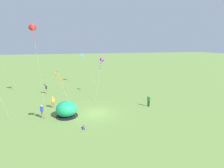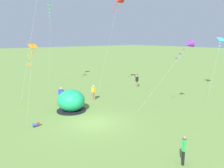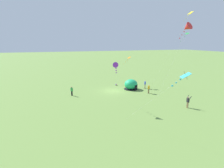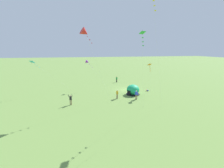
{
  "view_description": "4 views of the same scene",
  "coord_description": "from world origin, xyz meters",
  "px_view_note": "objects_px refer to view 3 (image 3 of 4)",
  "views": [
    {
      "loc": [
        -4.01,
        -22.27,
        9.34
      ],
      "look_at": [
        3.64,
        5.02,
        2.79
      ],
      "focal_mm": 28.0,
      "sensor_mm": 36.0,
      "label": 1
    },
    {
      "loc": [
        14.35,
        -9.47,
        6.93
      ],
      "look_at": [
        -0.56,
        2.33,
        2.92
      ],
      "focal_mm": 35.0,
      "sensor_mm": 36.0,
      "label": 2
    },
    {
      "loc": [
        11.27,
        31.76,
        9.61
      ],
      "look_at": [
        1.03,
        2.34,
        2.05
      ],
      "focal_mm": 28.0,
      "sensor_mm": 36.0,
      "label": 3
    },
    {
      "loc": [
        -32.3,
        10.46,
        9.23
      ],
      "look_at": [
        -1.84,
        3.98,
        1.96
      ],
      "focal_mm": 24.0,
      "sensor_mm": 36.0,
      "label": 4
    }
  ],
  "objects_px": {
    "person_near_tent": "(149,88)",
    "kite_yellow": "(189,15)",
    "toddler_crawling": "(116,85)",
    "person_arms_raised": "(188,101)",
    "kite_orange": "(128,59)",
    "person_watching_sky": "(72,91)",
    "kite_purple": "(116,65)",
    "kite_cyan": "(182,78)",
    "popup_tent": "(131,85)",
    "person_far_back": "(145,84)",
    "kite_green": "(185,37)",
    "kite_red": "(187,28)"
  },
  "relations": [
    {
      "from": "person_near_tent",
      "to": "popup_tent",
      "type": "bearing_deg",
      "value": -63.82
    },
    {
      "from": "person_far_back",
      "to": "kite_green",
      "type": "height_order",
      "value": "kite_green"
    },
    {
      "from": "person_arms_raised",
      "to": "person_far_back",
      "type": "relative_size",
      "value": 1.1
    },
    {
      "from": "person_arms_raised",
      "to": "kite_orange",
      "type": "height_order",
      "value": "kite_orange"
    },
    {
      "from": "person_arms_raised",
      "to": "person_watching_sky",
      "type": "xyz_separation_m",
      "value": [
        15.58,
        -11.8,
        -0.03
      ]
    },
    {
      "from": "kite_yellow",
      "to": "kite_green",
      "type": "bearing_deg",
      "value": 33.1
    },
    {
      "from": "person_near_tent",
      "to": "kite_yellow",
      "type": "xyz_separation_m",
      "value": [
        -9.33,
        -1.74,
        13.69
      ]
    },
    {
      "from": "kite_yellow",
      "to": "kite_red",
      "type": "relative_size",
      "value": 1.24
    },
    {
      "from": "kite_yellow",
      "to": "kite_orange",
      "type": "bearing_deg",
      "value": -26.38
    },
    {
      "from": "person_watching_sky",
      "to": "kite_yellow",
      "type": "xyz_separation_m",
      "value": [
        -23.32,
        1.58,
        13.69
      ]
    },
    {
      "from": "person_far_back",
      "to": "person_watching_sky",
      "type": "bearing_deg",
      "value": 0.37
    },
    {
      "from": "toddler_crawling",
      "to": "person_near_tent",
      "type": "distance_m",
      "value": 8.72
    },
    {
      "from": "person_arms_raised",
      "to": "kite_purple",
      "type": "xyz_separation_m",
      "value": [
        10.14,
        -3.53,
        5.35
      ]
    },
    {
      "from": "kite_cyan",
      "to": "kite_yellow",
      "type": "bearing_deg",
      "value": -131.78
    },
    {
      "from": "person_near_tent",
      "to": "kite_purple",
      "type": "relative_size",
      "value": 0.25
    },
    {
      "from": "popup_tent",
      "to": "kite_purple",
      "type": "xyz_separation_m",
      "value": [
        6.66,
        8.79,
        5.35
      ]
    },
    {
      "from": "toddler_crawling",
      "to": "kite_orange",
      "type": "height_order",
      "value": "kite_orange"
    },
    {
      "from": "person_arms_raised",
      "to": "person_far_back",
      "type": "xyz_separation_m",
      "value": [
        0.43,
        -11.9,
        -0.03
      ]
    },
    {
      "from": "person_near_tent",
      "to": "kite_yellow",
      "type": "height_order",
      "value": "kite_yellow"
    },
    {
      "from": "kite_purple",
      "to": "kite_green",
      "type": "bearing_deg",
      "value": -160.33
    },
    {
      "from": "person_arms_raised",
      "to": "kite_purple",
      "type": "distance_m",
      "value": 12.0
    },
    {
      "from": "toddler_crawling",
      "to": "kite_red",
      "type": "height_order",
      "value": "kite_red"
    },
    {
      "from": "kite_red",
      "to": "kite_orange",
      "type": "relative_size",
      "value": 1.9
    },
    {
      "from": "kite_green",
      "to": "popup_tent",
      "type": "bearing_deg",
      "value": -15.03
    },
    {
      "from": "toddler_crawling",
      "to": "person_far_back",
      "type": "height_order",
      "value": "person_far_back"
    },
    {
      "from": "person_far_back",
      "to": "kite_orange",
      "type": "bearing_deg",
      "value": -55.74
    },
    {
      "from": "person_near_tent",
      "to": "person_watching_sky",
      "type": "xyz_separation_m",
      "value": [
        13.99,
        -3.32,
        0.0
      ]
    },
    {
      "from": "popup_tent",
      "to": "kite_cyan",
      "type": "distance_m",
      "value": 20.82
    },
    {
      "from": "popup_tent",
      "to": "kite_cyan",
      "type": "height_order",
      "value": "kite_cyan"
    },
    {
      "from": "popup_tent",
      "to": "person_far_back",
      "type": "distance_m",
      "value": 3.08
    },
    {
      "from": "person_far_back",
      "to": "kite_cyan",
      "type": "distance_m",
      "value": 21.3
    },
    {
      "from": "kite_purple",
      "to": "kite_cyan",
      "type": "bearing_deg",
      "value": 101.83
    },
    {
      "from": "kite_green",
      "to": "person_far_back",
      "type": "bearing_deg",
      "value": -17.95
    },
    {
      "from": "kite_yellow",
      "to": "kite_cyan",
      "type": "relative_size",
      "value": 2.07
    },
    {
      "from": "popup_tent",
      "to": "kite_orange",
      "type": "relative_size",
      "value": 0.43
    },
    {
      "from": "kite_yellow",
      "to": "kite_purple",
      "type": "height_order",
      "value": "kite_yellow"
    },
    {
      "from": "person_watching_sky",
      "to": "kite_orange",
      "type": "bearing_deg",
      "value": -163.87
    },
    {
      "from": "person_watching_sky",
      "to": "kite_yellow",
      "type": "bearing_deg",
      "value": 176.11
    },
    {
      "from": "person_watching_sky",
      "to": "kite_green",
      "type": "bearing_deg",
      "value": 174.3
    },
    {
      "from": "popup_tent",
      "to": "kite_yellow",
      "type": "relative_size",
      "value": 0.18
    },
    {
      "from": "toddler_crawling",
      "to": "kite_orange",
      "type": "xyz_separation_m",
      "value": [
        -2.34,
        0.91,
        5.71
      ]
    },
    {
      "from": "popup_tent",
      "to": "kite_green",
      "type": "relative_size",
      "value": 0.24
    },
    {
      "from": "toddler_crawling",
      "to": "person_arms_raised",
      "type": "distance_m",
      "value": 17.21
    },
    {
      "from": "person_far_back",
      "to": "kite_yellow",
      "type": "bearing_deg",
      "value": 168.37
    },
    {
      "from": "kite_cyan",
      "to": "kite_red",
      "type": "bearing_deg",
      "value": -131.33
    },
    {
      "from": "popup_tent",
      "to": "person_far_back",
      "type": "height_order",
      "value": "popup_tent"
    },
    {
      "from": "person_far_back",
      "to": "kite_yellow",
      "type": "xyz_separation_m",
      "value": [
        -8.17,
        1.68,
        13.69
      ]
    },
    {
      "from": "kite_orange",
      "to": "kite_cyan",
      "type": "distance_m",
      "value": 23.3
    },
    {
      "from": "kite_cyan",
      "to": "person_arms_raised",
      "type": "bearing_deg",
      "value": -137.31
    },
    {
      "from": "toddler_crawling",
      "to": "kite_green",
      "type": "distance_m",
      "value": 17.26
    }
  ]
}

